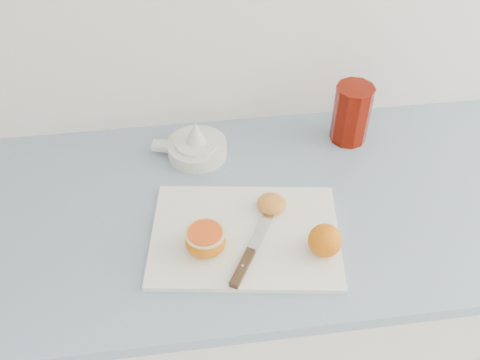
# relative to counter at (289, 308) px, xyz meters

# --- Properties ---
(counter) EXTENTS (2.37, 0.64, 0.89)m
(counter) POSITION_rel_counter_xyz_m (0.00, 0.00, 0.00)
(counter) COLOR white
(counter) RESTS_ON ground
(cutting_board) EXTENTS (0.42, 0.33, 0.01)m
(cutting_board) POSITION_rel_counter_xyz_m (-0.14, -0.10, 0.45)
(cutting_board) COLOR white
(cutting_board) RESTS_ON counter
(whole_orange) EXTENTS (0.07, 0.07, 0.07)m
(whole_orange) POSITION_rel_counter_xyz_m (0.01, -0.16, 0.49)
(whole_orange) COLOR orange
(whole_orange) RESTS_ON cutting_board
(half_orange) EXTENTS (0.08, 0.08, 0.05)m
(half_orange) POSITION_rel_counter_xyz_m (-0.22, -0.13, 0.48)
(half_orange) COLOR orange
(half_orange) RESTS_ON cutting_board
(squeezed_shell) EXTENTS (0.06, 0.06, 0.03)m
(squeezed_shell) POSITION_rel_counter_xyz_m (-0.08, -0.03, 0.47)
(squeezed_shell) COLOR orange
(squeezed_shell) RESTS_ON cutting_board
(paring_knife) EXTENTS (0.12, 0.19, 0.01)m
(paring_knife) POSITION_rel_counter_xyz_m (-0.15, -0.17, 0.46)
(paring_knife) COLOR #452B14
(paring_knife) RESTS_ON cutting_board
(citrus_juicer) EXTENTS (0.18, 0.14, 0.10)m
(citrus_juicer) POSITION_rel_counter_xyz_m (-0.22, 0.17, 0.47)
(citrus_juicer) COLOR white
(citrus_juicer) RESTS_ON counter
(red_tumbler) EXTENTS (0.09, 0.09, 0.15)m
(red_tumbler) POSITION_rel_counter_xyz_m (0.16, 0.19, 0.51)
(red_tumbler) COLOR #6F0C00
(red_tumbler) RESTS_ON counter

